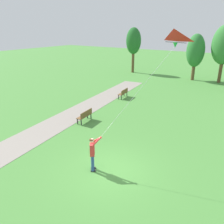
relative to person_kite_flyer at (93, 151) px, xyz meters
name	(u,v)px	position (x,y,z in m)	size (l,w,h in m)	color
ground_plane	(108,170)	(0.63, 0.40, -1.05)	(120.00, 120.00, 0.00)	#4C8E3D
walkway_path	(50,127)	(-5.80, 2.40, -1.04)	(2.40, 32.00, 0.02)	gray
person_kite_flyer	(93,151)	(0.00, 0.00, 0.00)	(0.61, 0.56, 1.83)	#232328
flying_kite	(173,39)	(2.78, 1.98, 5.14)	(3.10, 2.13, 4.83)	red
park_bench_near_walkway	(85,115)	(-4.40, 4.60, -0.54)	(0.63, 1.54, 0.88)	brown
park_bench_far_walkway	(124,93)	(-5.32, 11.54, -0.54)	(0.63, 1.54, 0.88)	brown
tree_treeline_right	(134,41)	(-11.34, 24.10, 3.53)	(2.27, 1.97, 6.58)	brown
tree_treeline_left	(196,51)	(-2.10, 23.78, 2.69)	(2.26, 2.32, 5.86)	brown
tree_lakeside_far	(224,45)	(1.13, 24.09, 3.52)	(2.97, 2.58, 6.96)	brown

